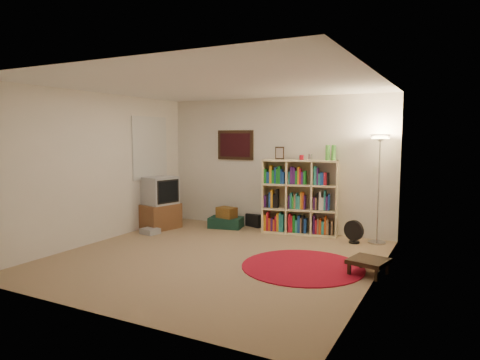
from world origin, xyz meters
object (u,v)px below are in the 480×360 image
Objects in this scene: floor_fan at (354,232)px; side_table at (369,262)px; bookshelf at (299,198)px; suitcase at (226,222)px; floor_lamp at (380,153)px; tv_stand at (161,204)px.

floor_fan is 1.63m from side_table.
bookshelf reaches higher than side_table.
bookshelf is 1.54m from suitcase.
floor_lamp reaches higher than floor_fan.
bookshelf is at bearing -5.23° from suitcase.
floor_fan reaches higher than side_table.
floor_lamp reaches higher than tv_stand.
floor_fan is (1.06, -0.26, -0.46)m from bookshelf.
tv_stand is 1.31m from suitcase.
suitcase is at bearing -163.63° from floor_fan.
floor_lamp is 2.59× the size of suitcase.
suitcase is at bearing 176.68° from bookshelf.
side_table is at bearing -58.75° from bookshelf.
side_table is at bearing 0.88° from tv_stand.
bookshelf reaches higher than floor_fan.
floor_fan is at bearing 23.40° from tv_stand.
suitcase is (-1.43, -0.17, -0.55)m from bookshelf.
tv_stand reaches higher than floor_fan.
floor_fan is 0.39× the size of tv_stand.
bookshelf is 1.61× the size of tv_stand.
bookshelf is 4.19× the size of floor_fan.
tv_stand is at bearing 166.73° from side_table.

